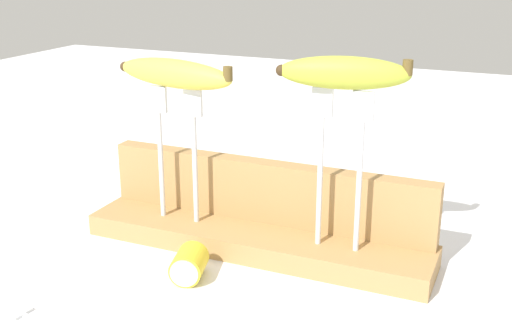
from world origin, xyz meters
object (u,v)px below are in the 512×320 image
at_px(fork_stand_left, 177,142).
at_px(banana_raised_left, 174,73).
at_px(fork_stand_right, 340,156).
at_px(banana_raised_right, 344,73).
at_px(banana_chunk_near, 189,264).
at_px(banana_chunk_far, 248,168).

bearing_deg(fork_stand_left, banana_raised_left, 168.81).
xyz_separation_m(fork_stand_right, banana_raised_right, (-0.00, -0.00, 0.10)).
bearing_deg(fork_stand_left, banana_raised_right, -0.00).
xyz_separation_m(banana_chunk_near, banana_chunk_far, (-0.09, 0.37, -0.00)).
bearing_deg(fork_stand_left, banana_chunk_far, 92.99).
bearing_deg(fork_stand_left, fork_stand_right, 0.00).
relative_size(fork_stand_right, banana_chunk_far, 4.10).
xyz_separation_m(fork_stand_left, banana_raised_left, (-0.00, 0.00, 0.09)).
bearing_deg(banana_raised_right, fork_stand_right, 11.04).
height_order(fork_stand_right, banana_chunk_far, fork_stand_right).
relative_size(banana_raised_left, banana_raised_right, 1.20).
relative_size(fork_stand_left, fork_stand_right, 0.92).
bearing_deg(banana_raised_right, banana_raised_left, 179.99).
bearing_deg(banana_chunk_near, banana_raised_right, 32.92).
relative_size(banana_raised_right, banana_chunk_near, 2.70).
bearing_deg(banana_raised_left, banana_chunk_far, 92.97).
height_order(banana_chunk_near, banana_chunk_far, banana_chunk_near).
bearing_deg(banana_raised_right, banana_chunk_far, 132.68).
bearing_deg(banana_chunk_far, banana_raised_right, -47.32).
height_order(banana_raised_left, banana_chunk_near, banana_raised_left).
xyz_separation_m(fork_stand_left, fork_stand_right, (0.23, 0.00, 0.01)).
xyz_separation_m(fork_stand_left, banana_chunk_far, (-0.01, 0.26, -0.12)).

